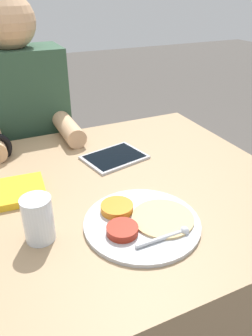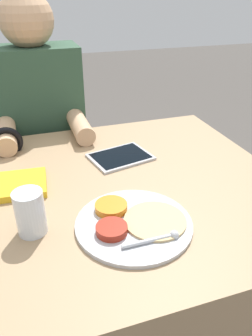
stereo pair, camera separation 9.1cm
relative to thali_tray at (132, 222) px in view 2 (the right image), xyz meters
The scene contains 6 objects.
dining_table 0.42m from the thali_tray, 106.84° to the left, with size 1.13×0.88×0.71m.
thali_tray is the anchor object (origin of this frame).
red_notebook 0.38m from the thali_tray, 137.00° to the left, with size 0.22×0.16×0.02m.
tablet_device 0.35m from the thali_tray, 77.26° to the left, with size 0.22×0.18×0.01m.
person_diner 0.80m from the thali_tray, 100.63° to the left, with size 0.37×0.42×1.20m.
drinking_glass 0.24m from the thali_tray, 167.04° to the left, with size 0.07×0.07×0.11m.
Camera 2 is at (-0.15, -0.77, 1.22)m, focal length 35.00 mm.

